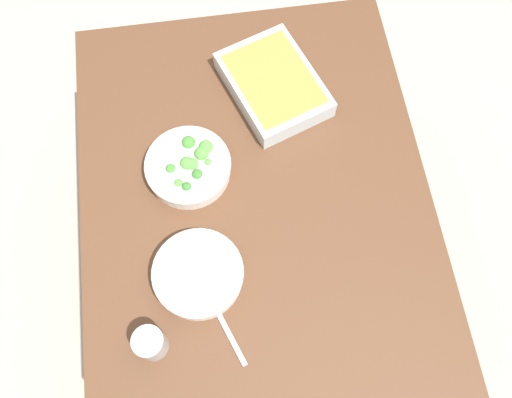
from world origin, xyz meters
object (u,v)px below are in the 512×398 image
object	(u,v)px
baking_dish	(274,84)
drink_cup	(151,343)
broccoli_bowl	(189,166)
spoon_by_stew	(223,322)
stew_bowl	(198,274)

from	to	relation	value
baking_dish	drink_cup	distance (m)	0.75
baking_dish	broccoli_bowl	bearing A→B (deg)	130.05
broccoli_bowl	spoon_by_stew	size ratio (longest dim) A/B	1.31
broccoli_bowl	spoon_by_stew	bearing A→B (deg)	-174.60
broccoli_bowl	drink_cup	world-z (taller)	drink_cup
stew_bowl	baking_dish	distance (m)	0.56
stew_bowl	drink_cup	bearing A→B (deg)	139.87
spoon_by_stew	baking_dish	bearing A→B (deg)	-19.42
stew_bowl	broccoli_bowl	bearing A→B (deg)	-1.01
broccoli_bowl	spoon_by_stew	xyz separation A→B (m)	(-0.40, -0.04, -0.03)
baking_dish	stew_bowl	bearing A→B (deg)	152.57
broccoli_bowl	baking_dish	size ratio (longest dim) A/B	0.62
spoon_by_stew	stew_bowl	bearing A→B (deg)	20.52
baking_dish	spoon_by_stew	distance (m)	0.65
stew_bowl	drink_cup	distance (m)	0.19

